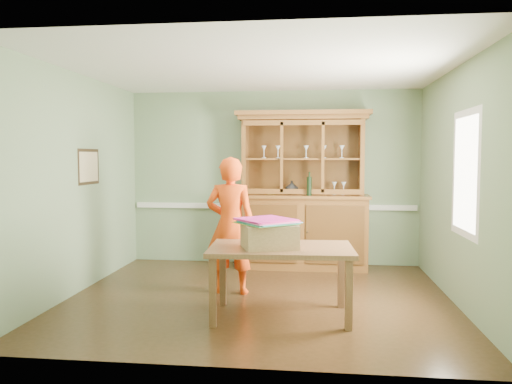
# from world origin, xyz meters

# --- Properties ---
(floor) EXTENTS (4.50, 4.50, 0.00)m
(floor) POSITION_xyz_m (0.00, 0.00, 0.00)
(floor) COLOR #3F2714
(floor) RESTS_ON ground
(ceiling) EXTENTS (4.50, 4.50, 0.00)m
(ceiling) POSITION_xyz_m (0.00, 0.00, 2.70)
(ceiling) COLOR white
(ceiling) RESTS_ON wall_back
(wall_back) EXTENTS (4.50, 0.00, 4.50)m
(wall_back) POSITION_xyz_m (0.00, 2.00, 1.35)
(wall_back) COLOR gray
(wall_back) RESTS_ON floor
(wall_left) EXTENTS (0.00, 4.00, 4.00)m
(wall_left) POSITION_xyz_m (-2.25, 0.00, 1.35)
(wall_left) COLOR gray
(wall_left) RESTS_ON floor
(wall_right) EXTENTS (0.00, 4.00, 4.00)m
(wall_right) POSITION_xyz_m (2.25, 0.00, 1.35)
(wall_right) COLOR gray
(wall_right) RESTS_ON floor
(wall_front) EXTENTS (4.50, 0.00, 4.50)m
(wall_front) POSITION_xyz_m (0.00, -2.00, 1.35)
(wall_front) COLOR gray
(wall_front) RESTS_ON floor
(chair_rail) EXTENTS (4.41, 0.05, 0.08)m
(chair_rail) POSITION_xyz_m (0.00, 1.98, 0.90)
(chair_rail) COLOR white
(chair_rail) RESTS_ON wall_back
(framed_map) EXTENTS (0.03, 0.60, 0.46)m
(framed_map) POSITION_xyz_m (-2.23, 0.30, 1.55)
(framed_map) COLOR black
(framed_map) RESTS_ON wall_left
(window_panel) EXTENTS (0.03, 0.96, 1.36)m
(window_panel) POSITION_xyz_m (2.23, -0.30, 1.50)
(window_panel) COLOR white
(window_panel) RESTS_ON wall_right
(china_hutch) EXTENTS (2.01, 0.66, 2.36)m
(china_hutch) POSITION_xyz_m (0.46, 1.73, 0.83)
(china_hutch) COLOR brown
(china_hutch) RESTS_ON floor
(dining_table) EXTENTS (1.52, 0.96, 0.74)m
(dining_table) POSITION_xyz_m (0.30, -0.67, 0.65)
(dining_table) COLOR brown
(dining_table) RESTS_ON floor
(cardboard_box) EXTENTS (0.64, 0.57, 0.25)m
(cardboard_box) POSITION_xyz_m (0.19, -0.76, 0.87)
(cardboard_box) COLOR tan
(cardboard_box) RESTS_ON dining_table
(kite_stack) EXTENTS (0.69, 0.69, 0.05)m
(kite_stack) POSITION_xyz_m (0.17, -0.74, 1.02)
(kite_stack) COLOR orange
(kite_stack) RESTS_ON cardboard_box
(person) EXTENTS (0.64, 0.44, 1.68)m
(person) POSITION_xyz_m (-0.37, 0.18, 0.84)
(person) COLOR #FF4A10
(person) RESTS_ON floor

